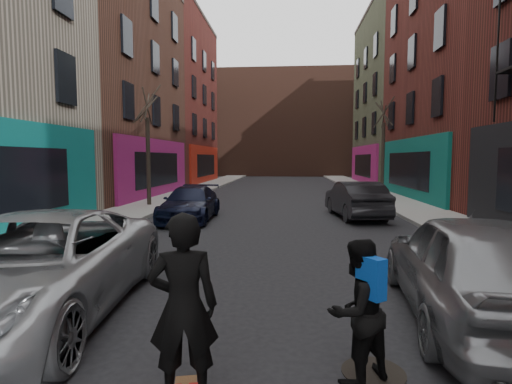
% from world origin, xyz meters
% --- Properties ---
extents(sidewalk_left, '(2.50, 84.00, 0.13)m').
position_xyz_m(sidewalk_left, '(-6.25, 30.00, 0.07)').
color(sidewalk_left, gray).
rests_on(sidewalk_left, ground).
extents(sidewalk_right, '(2.50, 84.00, 0.13)m').
position_xyz_m(sidewalk_right, '(6.25, 30.00, 0.07)').
color(sidewalk_right, gray).
rests_on(sidewalk_right, ground).
extents(building_far, '(40.00, 10.00, 14.00)m').
position_xyz_m(building_far, '(0.00, 56.00, 7.00)').
color(building_far, '#47281E').
rests_on(building_far, ground).
extents(tree_left_far, '(2.00, 2.00, 6.50)m').
position_xyz_m(tree_left_far, '(-6.20, 18.00, 3.38)').
color(tree_left_far, black).
rests_on(tree_left_far, sidewalk_left).
extents(tree_right_far, '(2.00, 2.00, 6.80)m').
position_xyz_m(tree_right_far, '(6.20, 24.00, 3.53)').
color(tree_right_far, black).
rests_on(tree_right_far, sidewalk_right).
extents(parked_left_far, '(3.08, 5.80, 1.55)m').
position_xyz_m(parked_left_far, '(-3.20, 4.73, 0.78)').
color(parked_left_far, '#989BA0').
rests_on(parked_left_far, ground).
extents(parked_left_end, '(1.90, 4.48, 1.29)m').
position_xyz_m(parked_left_end, '(-3.20, 14.12, 0.64)').
color(parked_left_end, black).
rests_on(parked_left_end, ground).
extents(parked_right_far, '(2.44, 4.98, 1.64)m').
position_xyz_m(parked_right_far, '(3.20, 5.13, 0.82)').
color(parked_right_far, gray).
rests_on(parked_right_far, ground).
extents(parked_right_end, '(2.07, 4.58, 1.46)m').
position_xyz_m(parked_right_end, '(3.20, 15.33, 0.73)').
color(parked_right_end, black).
rests_on(parked_right_end, ground).
extents(skateboarder, '(0.73, 0.56, 1.78)m').
position_xyz_m(skateboarder, '(-0.43, 2.81, 0.99)').
color(skateboarder, black).
rests_on(skateboarder, skateboard).
extents(pedestrian, '(0.94, 0.90, 1.53)m').
position_xyz_m(pedestrian, '(1.27, 3.43, 0.78)').
color(pedestrian, black).
rests_on(pedestrian, ground).
extents(manhole, '(0.78, 0.78, 0.01)m').
position_xyz_m(manhole, '(1.49, 3.60, 0.01)').
color(manhole, black).
rests_on(manhole, ground).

